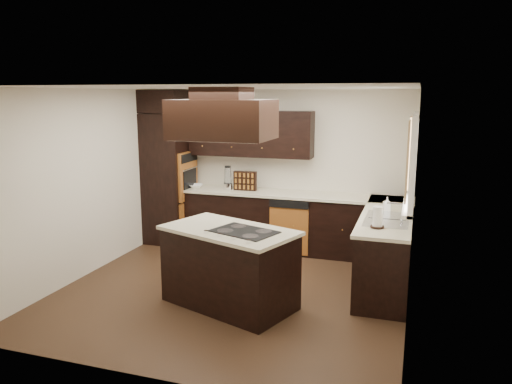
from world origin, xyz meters
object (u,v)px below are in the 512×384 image
range_hood (223,119)px  spice_rack (245,181)px  oven_column (169,178)px  island (230,269)px

range_hood → spice_rack: bearing=103.7°
oven_column → range_hood: size_ratio=2.02×
spice_rack → island: bearing=-78.8°
island → spice_rack: (-0.59, 2.24, 0.63)m
island → range_hood: 1.72m
oven_column → range_hood: 3.13m
range_hood → spice_rack: (-0.57, 2.34, -1.09)m
island → range_hood: bearing=-80.1°
range_hood → spice_rack: 2.65m
oven_column → range_hood: (1.88, -2.25, 1.10)m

